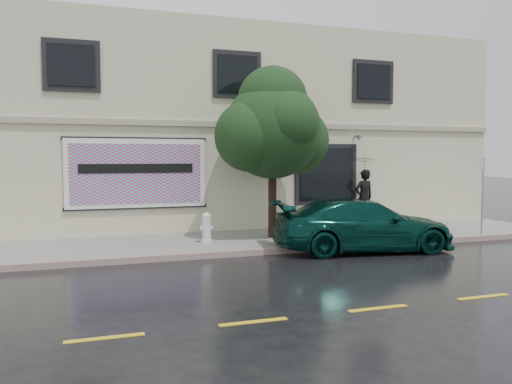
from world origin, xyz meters
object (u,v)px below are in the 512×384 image
object	(u,v)px
pedestrian	(364,198)
street_tree	(272,131)
fire_hydrant	(207,228)
car	(364,225)

from	to	relation	value
pedestrian	street_tree	world-z (taller)	street_tree
street_tree	fire_hydrant	world-z (taller)	street_tree
car	pedestrian	xyz separation A→B (m)	(2.04, 3.45, 0.43)
pedestrian	fire_hydrant	xyz separation A→B (m)	(-5.99, -1.72, -0.57)
car	fire_hydrant	bearing A→B (deg)	74.71
pedestrian	fire_hydrant	world-z (taller)	pedestrian
fire_hydrant	car	bearing A→B (deg)	-29.46
pedestrian	fire_hydrant	size ratio (longest dim) A/B	2.30
pedestrian	fire_hydrant	distance (m)	6.26
pedestrian	street_tree	bearing A→B (deg)	13.21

